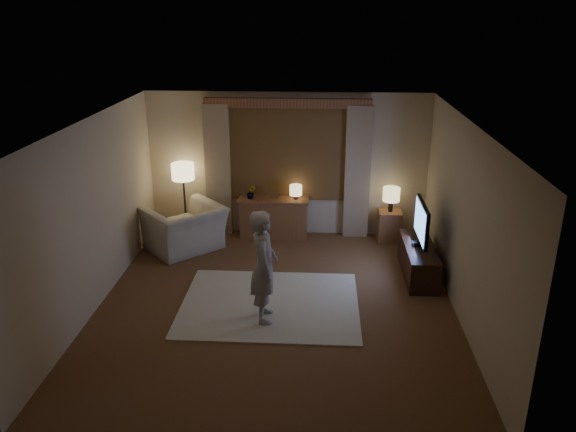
# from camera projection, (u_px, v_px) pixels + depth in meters

# --- Properties ---
(room) EXTENTS (5.04, 5.54, 2.64)m
(room) POSITION_uv_depth(u_px,v_px,m) (278.00, 205.00, 7.96)
(room) COLOR brown
(room) RESTS_ON ground
(rug) EXTENTS (2.50, 2.00, 0.02)m
(rug) POSITION_uv_depth(u_px,v_px,m) (270.00, 304.00, 7.97)
(rug) COLOR beige
(rug) RESTS_ON floor
(sideboard) EXTENTS (1.20, 0.40, 0.70)m
(sideboard) POSITION_uv_depth(u_px,v_px,m) (274.00, 219.00, 10.19)
(sideboard) COLOR brown
(sideboard) RESTS_ON floor
(picture_frame) EXTENTS (0.16, 0.02, 0.20)m
(picture_frame) POSITION_uv_depth(u_px,v_px,m) (273.00, 196.00, 10.03)
(picture_frame) COLOR brown
(picture_frame) RESTS_ON sideboard
(plant) EXTENTS (0.17, 0.13, 0.30)m
(plant) POSITION_uv_depth(u_px,v_px,m) (251.00, 192.00, 10.04)
(plant) COLOR #999999
(plant) RESTS_ON sideboard
(table_lamp_sideboard) EXTENTS (0.22, 0.22, 0.30)m
(table_lamp_sideboard) POSITION_uv_depth(u_px,v_px,m) (296.00, 191.00, 9.97)
(table_lamp_sideboard) COLOR black
(table_lamp_sideboard) RESTS_ON sideboard
(floor_lamp) EXTENTS (0.40, 0.40, 1.38)m
(floor_lamp) POSITION_uv_depth(u_px,v_px,m) (183.00, 176.00, 9.96)
(floor_lamp) COLOR black
(floor_lamp) RESTS_ON floor
(armchair) EXTENTS (1.59, 1.58, 0.78)m
(armchair) POSITION_uv_depth(u_px,v_px,m) (185.00, 229.00, 9.64)
(armchair) COLOR #C0B59E
(armchair) RESTS_ON floor
(side_table) EXTENTS (0.40, 0.40, 0.56)m
(side_table) POSITION_uv_depth(u_px,v_px,m) (389.00, 226.00, 10.05)
(side_table) COLOR brown
(side_table) RESTS_ON floor
(table_lamp_side) EXTENTS (0.30, 0.30, 0.44)m
(table_lamp_side) POSITION_uv_depth(u_px,v_px,m) (391.00, 195.00, 9.85)
(table_lamp_side) COLOR black
(table_lamp_side) RESTS_ON side_table
(tv_stand) EXTENTS (0.45, 1.40, 0.50)m
(tv_stand) POSITION_uv_depth(u_px,v_px,m) (418.00, 260.00, 8.76)
(tv_stand) COLOR black
(tv_stand) RESTS_ON floor
(tv) EXTENTS (0.24, 0.96, 0.70)m
(tv) POSITION_uv_depth(u_px,v_px,m) (422.00, 223.00, 8.54)
(tv) COLOR black
(tv) RESTS_ON tv_stand
(person) EXTENTS (0.43, 0.60, 1.55)m
(person) POSITION_uv_depth(u_px,v_px,m) (264.00, 266.00, 7.32)
(person) COLOR #A6A199
(person) RESTS_ON rug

